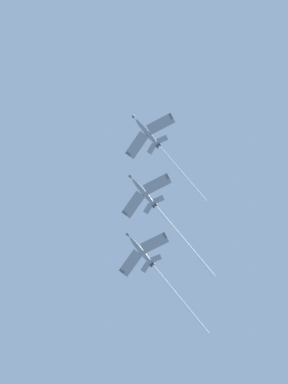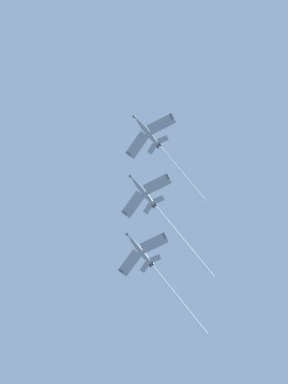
% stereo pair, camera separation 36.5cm
% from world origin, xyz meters
% --- Properties ---
extents(jet_lead, '(34.80, 19.48, 11.39)m').
position_xyz_m(jet_lead, '(-9.26, -3.64, 175.51)').
color(jet_lead, gray).
extents(jet_second, '(40.72, 20.52, 11.94)m').
position_xyz_m(jet_second, '(-21.62, -21.92, 170.99)').
color(jet_second, gray).
extents(jet_third, '(38.94, 19.87, 12.39)m').
position_xyz_m(jet_third, '(-27.56, -37.43, 166.68)').
color(jet_third, gray).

